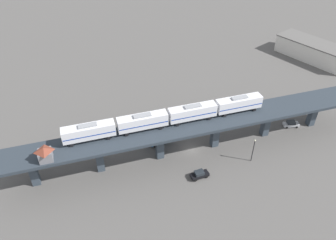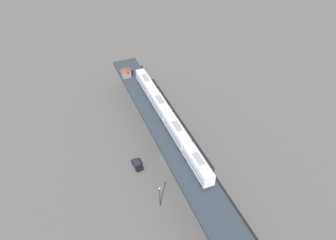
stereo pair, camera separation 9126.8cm
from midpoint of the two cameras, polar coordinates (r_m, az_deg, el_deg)
ground_plane at (r=77.66m, az=-23.75°, el=-22.06°), size 400.00×400.00×0.00m
elevated_viaduct at (r=71.82m, az=-25.44°, el=-18.94°), size 33.56×90.73×8.67m
subway_train at (r=71.42m, az=-30.81°, el=-16.69°), size 16.49×48.63×4.45m
signal_hut at (r=83.73m, az=-51.04°, el=-19.89°), size 3.99×3.99×3.40m
street_car_black at (r=72.50m, az=-25.55°, el=-28.21°), size 2.66×4.67×1.89m
street_car_silver at (r=76.53m, az=0.02°, el=-17.05°), size 3.74×4.71×1.89m
delivery_truck at (r=81.23m, az=-28.87°, el=-18.48°), size 2.69×7.31×3.20m
street_lamp at (r=68.00m, az=-13.17°, el=-24.63°), size 0.44×0.44×6.94m
warehouse_building at (r=107.53m, az=11.25°, el=2.77°), size 29.50×13.25×6.80m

